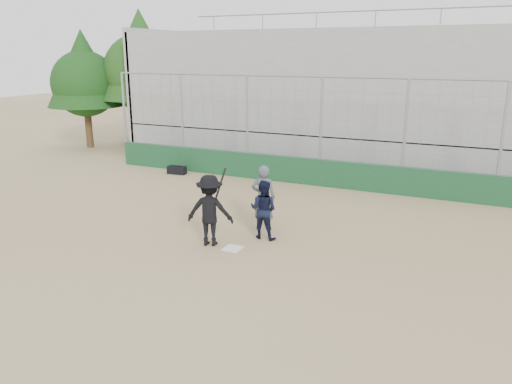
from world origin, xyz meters
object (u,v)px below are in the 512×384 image
at_px(batter_at_plate, 210,210).
at_px(catcher_crouched, 263,219).
at_px(umpire, 263,201).
at_px(equipment_bag, 177,170).

relative_size(batter_at_plate, catcher_crouched, 1.82).
bearing_deg(umpire, equipment_bag, -51.93).
bearing_deg(catcher_crouched, batter_at_plate, -137.45).
xyz_separation_m(batter_at_plate, catcher_crouched, (1.06, 0.97, -0.38)).
bearing_deg(equipment_bag, batter_at_plate, -50.15).
height_order(batter_at_plate, umpire, batter_at_plate).
distance_m(batter_at_plate, catcher_crouched, 1.49).
height_order(batter_at_plate, equipment_bag, batter_at_plate).
xyz_separation_m(umpire, equipment_bag, (-5.98, 4.59, -0.67)).
height_order(umpire, equipment_bag, umpire).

